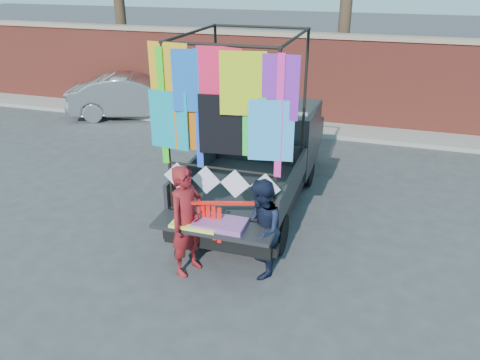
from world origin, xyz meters
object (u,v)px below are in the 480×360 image
(sedan, at_px, (134,96))
(woman, at_px, (187,221))
(man, at_px, (261,229))
(pickup_truck, at_px, (265,153))

(sedan, relative_size, woman, 2.26)
(man, bearing_deg, woman, -93.56)
(pickup_truck, height_order, man, pickup_truck)
(woman, bearing_deg, sedan, 53.92)
(man, bearing_deg, pickup_truck, 176.34)
(sedan, xyz_separation_m, man, (5.88, -6.81, 0.13))
(woman, xyz_separation_m, man, (1.07, 0.26, -0.10))
(pickup_truck, xyz_separation_m, sedan, (-5.21, 4.03, -0.21))
(sedan, relative_size, man, 2.54)
(woman, bearing_deg, pickup_truck, 12.23)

